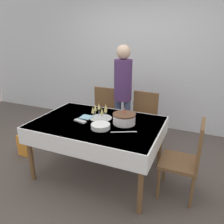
{
  "coord_description": "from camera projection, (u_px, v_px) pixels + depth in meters",
  "views": [
    {
      "loc": [
        1.19,
        -2.27,
        1.82
      ],
      "look_at": [
        0.15,
        0.11,
        0.88
      ],
      "focal_mm": 35.0,
      "sensor_mm": 36.0,
      "label": 1
    }
  ],
  "objects": [
    {
      "name": "cake_knife",
      "position": [
        124.0,
        132.0,
        2.48
      ],
      "size": [
        0.28,
        0.15,
        0.0
      ],
      "color": "silver",
      "rests_on": "dining_table"
    },
    {
      "name": "plate_stack_main",
      "position": [
        101.0,
        126.0,
        2.56
      ],
      "size": [
        0.23,
        0.23,
        0.06
      ],
      "color": "white",
      "rests_on": "dining_table"
    },
    {
      "name": "dining_chair_far_right",
      "position": [
        143.0,
        120.0,
        3.46
      ],
      "size": [
        0.44,
        0.44,
        0.95
      ],
      "color": "brown",
      "rests_on": "ground_plane"
    },
    {
      "name": "person_standing",
      "position": [
        123.0,
        88.0,
        3.45
      ],
      "size": [
        0.28,
        0.28,
        1.65
      ],
      "color": "#3F4C72",
      "rests_on": "ground_plane"
    },
    {
      "name": "napkin_pile",
      "position": [
        86.0,
        117.0,
        2.9
      ],
      "size": [
        0.15,
        0.15,
        0.01
      ],
      "color": "#8CC6E0",
      "rests_on": "dining_table"
    },
    {
      "name": "dining_table",
      "position": [
        98.0,
        129.0,
        2.8
      ],
      "size": [
        1.6,
        1.09,
        0.76
      ],
      "color": "white",
      "rests_on": "ground_plane"
    },
    {
      "name": "champagne_tray",
      "position": [
        100.0,
        112.0,
        2.85
      ],
      "size": [
        0.3,
        0.3,
        0.18
      ],
      "color": "silver",
      "rests_on": "dining_table"
    },
    {
      "name": "dining_chair_right_end",
      "position": [
        188.0,
        157.0,
        2.43
      ],
      "size": [
        0.42,
        0.42,
        0.95
      ],
      "color": "brown",
      "rests_on": "ground_plane"
    },
    {
      "name": "birthday_cake",
      "position": [
        124.0,
        119.0,
        2.69
      ],
      "size": [
        0.28,
        0.28,
        0.2
      ],
      "color": "white",
      "rests_on": "dining_table"
    },
    {
      "name": "wall_back",
      "position": [
        142.0,
        58.0,
        4.21
      ],
      "size": [
        8.0,
        0.05,
        2.7
      ],
      "color": "silver",
      "rests_on": "ground_plane"
    },
    {
      "name": "dining_chair_far_left",
      "position": [
        103.0,
        114.0,
        3.72
      ],
      "size": [
        0.43,
        0.43,
        0.95
      ],
      "color": "brown",
      "rests_on": "ground_plane"
    },
    {
      "name": "ground_plane",
      "position": [
        99.0,
        172.0,
        3.02
      ],
      "size": [
        12.0,
        12.0,
        0.0
      ],
      "primitive_type": "plane",
      "color": "#564C47"
    },
    {
      "name": "gift_bag",
      "position": [
        24.0,
        145.0,
        3.4
      ],
      "size": [
        0.19,
        0.12,
        0.33
      ],
      "color": "orange",
      "rests_on": "ground_plane"
    },
    {
      "name": "fork_pile",
      "position": [
        80.0,
        121.0,
        2.76
      ],
      "size": [
        0.18,
        0.1,
        0.02
      ],
      "color": "silver",
      "rests_on": "dining_table"
    }
  ]
}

